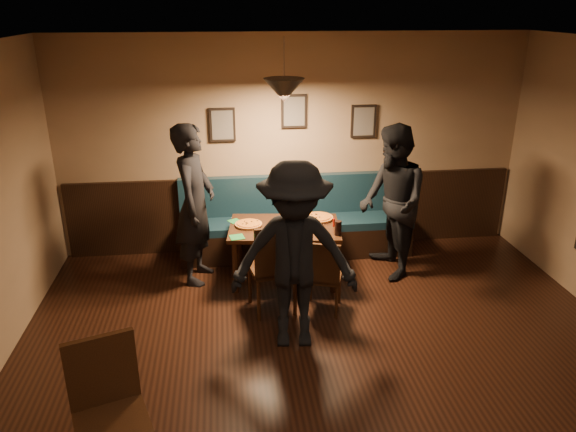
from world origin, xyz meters
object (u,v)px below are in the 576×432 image
object	(u,v)px
diner_right	(392,203)
chair_near_right	(324,274)
chair_near_left	(272,265)
soda_glass	(338,228)
diner_left	(195,205)
booth_bench	(296,219)
dining_table	(284,253)
tabasco_bottle	(334,222)
cafe_chair_far	(112,421)
diner_front	(294,257)

from	to	relation	value
diner_right	chair_near_right	bearing A→B (deg)	-55.35
chair_near_left	soda_glass	xyz separation A→B (m)	(0.78, 0.35, 0.24)
diner_left	diner_right	size ratio (longest dim) A/B	1.03
booth_bench	dining_table	xyz separation A→B (m)	(-0.23, -0.68, -0.16)
booth_bench	tabasco_bottle	size ratio (longest dim) A/B	25.43
tabasco_bottle	chair_near_left	bearing A→B (deg)	-142.55
diner_left	cafe_chair_far	distance (m)	3.07
chair_near_left	chair_near_right	distance (m)	0.56
chair_near_right	diner_right	distance (m)	1.30
booth_bench	diner_right	world-z (taller)	diner_right
chair_near_left	cafe_chair_far	bearing A→B (deg)	-130.50
booth_bench	diner_front	size ratio (longest dim) A/B	1.63
booth_bench	soda_glass	world-z (taller)	booth_bench
booth_bench	diner_front	xyz separation A→B (m)	(-0.29, -2.00, 0.42)
dining_table	diner_right	bearing A→B (deg)	6.20
chair_near_left	booth_bench	bearing A→B (deg)	61.39
booth_bench	diner_front	world-z (taller)	diner_front
chair_near_right	diner_front	size ratio (longest dim) A/B	0.46
chair_near_left	diner_front	xyz separation A→B (m)	(0.16, -0.64, 0.40)
chair_near_left	diner_front	distance (m)	0.77
dining_table	diner_front	world-z (taller)	diner_front
diner_right	soda_glass	bearing A→B (deg)	-69.57
dining_table	diner_left	xyz separation A→B (m)	(-1.02, 0.14, 0.61)
diner_right	diner_front	size ratio (longest dim) A/B	1.00
diner_right	tabasco_bottle	world-z (taller)	diner_right
diner_left	soda_glass	world-z (taller)	diner_left
booth_bench	diner_right	distance (m)	1.32
booth_bench	cafe_chair_far	size ratio (longest dim) A/B	2.82
soda_glass	diner_left	bearing A→B (deg)	163.63
tabasco_bottle	cafe_chair_far	bearing A→B (deg)	-126.47
chair_near_left	tabasco_bottle	size ratio (longest dim) A/B	8.88
chair_near_right	diner_left	xyz separation A→B (m)	(-1.36, 0.89, 0.52)
diner_left	booth_bench	bearing A→B (deg)	-53.26
chair_near_left	diner_right	bearing A→B (deg)	13.82
diner_right	diner_front	bearing A→B (deg)	-49.08
soda_glass	cafe_chair_far	distance (m)	3.27
dining_table	cafe_chair_far	bearing A→B (deg)	-110.97
dining_table	diner_front	distance (m)	1.44
chair_near_left	soda_glass	bearing A→B (deg)	13.94
booth_bench	chair_near_right	distance (m)	1.43
chair_near_right	tabasco_bottle	xyz separation A→B (m)	(0.24, 0.68, 0.32)
booth_bench	chair_near_right	world-z (taller)	booth_bench
booth_bench	chair_near_left	distance (m)	1.42
chair_near_left	chair_near_right	size ratio (longest dim) A/B	1.23
dining_table	tabasco_bottle	xyz separation A→B (m)	(0.57, -0.07, 0.40)
chair_near_right	tabasco_bottle	world-z (taller)	chair_near_right
dining_table	chair_near_right	world-z (taller)	chair_near_right
tabasco_bottle	diner_front	bearing A→B (deg)	-116.86
chair_near_left	chair_near_right	xyz separation A→B (m)	(0.55, -0.08, -0.10)
booth_bench	chair_near_left	xyz separation A→B (m)	(-0.45, -1.35, 0.02)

